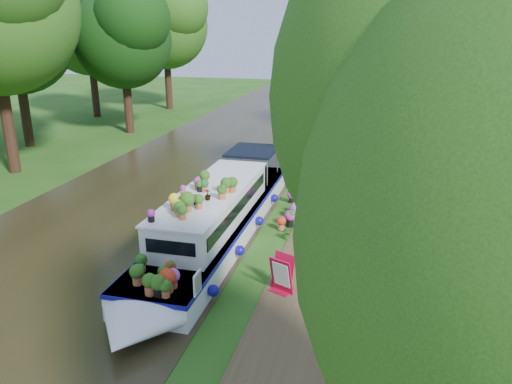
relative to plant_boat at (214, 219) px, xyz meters
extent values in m
plane|color=#204D13|center=(2.25, 1.58, -0.85)|extent=(100.00, 100.00, 0.00)
cube|color=black|center=(-3.75, 1.58, -0.84)|extent=(10.00, 100.00, 0.02)
cube|color=#4C3B23|center=(3.45, 1.58, -0.84)|extent=(2.20, 100.00, 0.03)
cube|color=white|center=(0.00, 0.85, -0.46)|extent=(2.20, 12.00, 0.75)
cube|color=#0F0E80|center=(0.00, 0.85, -0.14)|extent=(2.24, 12.04, 0.12)
cube|color=white|center=(0.00, 0.05, 0.44)|extent=(1.80, 7.00, 1.05)
cube|color=white|center=(0.00, 0.05, 1.00)|extent=(1.90, 7.10, 0.06)
cube|color=black|center=(0.91, 0.05, 0.52)|extent=(0.03, 6.40, 0.38)
cube|color=black|center=(-0.91, 0.05, 0.52)|extent=(0.03, 6.40, 0.38)
cube|color=black|center=(0.00, 5.15, 1.07)|extent=(1.90, 2.40, 0.10)
cube|color=white|center=(1.15, -4.55, 0.22)|extent=(0.04, 0.45, 0.55)
imported|color=#255416|center=(-0.50, -1.72, 1.24)|extent=(0.25, 0.27, 0.42)
imported|color=#255416|center=(0.20, -1.03, 1.20)|extent=(0.22, 0.22, 0.34)
cylinder|color=black|center=(6.05, 4.58, 1.42)|extent=(0.56, 0.56, 4.55)
sphere|color=black|center=(6.05, 4.58, 5.38)|extent=(4.80, 4.80, 4.80)
sphere|color=black|center=(7.01, 3.86, 6.34)|extent=(3.60, 3.60, 3.60)
sphere|color=black|center=(5.21, 5.42, 6.10)|extent=(3.84, 3.84, 3.84)
cylinder|color=black|center=(6.75, 16.58, 1.07)|extent=(0.56, 0.56, 3.85)
sphere|color=#255416|center=(6.75, 16.58, 5.10)|extent=(6.00, 6.00, 6.00)
sphere|color=#255416|center=(7.95, 15.68, 6.30)|extent=(4.50, 4.50, 4.50)
sphere|color=#255416|center=(5.70, 17.63, 6.00)|extent=(4.80, 4.80, 4.80)
cylinder|color=black|center=(6.25, 27.58, 1.25)|extent=(0.56, 0.56, 4.20)
sphere|color=black|center=(6.25, 27.58, 5.66)|extent=(6.60, 6.60, 6.60)
sphere|color=black|center=(7.57, 26.59, 6.98)|extent=(4.95, 4.95, 4.95)
sphere|color=black|center=(5.09, 28.73, 6.65)|extent=(5.28, 5.28, 5.28)
cylinder|color=black|center=(-12.25, 5.58, 1.60)|extent=(0.56, 0.56, 4.90)
cylinder|color=black|center=(-11.25, 15.58, 1.07)|extent=(0.56, 0.56, 3.85)
sphere|color=black|center=(-11.25, 15.58, 5.17)|extent=(6.20, 6.20, 6.20)
sphere|color=black|center=(-10.01, 14.65, 6.41)|extent=(4.65, 4.65, 4.65)
sphere|color=black|center=(-12.34, 16.66, 6.10)|extent=(4.96, 4.96, 4.96)
cylinder|color=black|center=(-12.75, 25.58, 1.34)|extent=(0.56, 0.56, 4.38)
sphere|color=#255416|center=(-12.75, 25.58, 5.97)|extent=(7.00, 7.00, 7.00)
sphere|color=#255416|center=(-11.35, 24.53, 7.37)|extent=(5.25, 5.25, 5.25)
sphere|color=#255416|center=(-13.98, 26.80, 7.02)|extent=(5.60, 5.60, 5.60)
cylinder|color=black|center=(-15.25, 10.58, 1.16)|extent=(0.56, 0.56, 4.02)
sphere|color=black|center=(-15.25, 10.58, 5.41)|extent=(6.40, 6.40, 6.40)
sphere|color=black|center=(-13.97, 9.62, 6.69)|extent=(4.80, 4.80, 4.80)
sphere|color=black|center=(-16.37, 11.70, 6.37)|extent=(5.12, 5.12, 5.12)
cylinder|color=black|center=(-16.75, 20.58, 1.25)|extent=(0.56, 0.56, 4.20)
sphere|color=#255416|center=(-16.75, 20.58, 5.73)|extent=(6.80, 6.80, 6.80)
sphere|color=#255416|center=(-15.39, 19.56, 7.09)|extent=(5.10, 5.10, 5.10)
sphere|color=#255416|center=(-17.94, 21.77, 6.75)|extent=(5.44, 5.44, 5.44)
cube|color=black|center=(0.00, 21.07, -0.57)|extent=(2.87, 5.51, 0.53)
cube|color=black|center=(0.00, 20.63, 0.00)|extent=(2.01, 3.29, 0.61)
cube|color=#B70D31|center=(2.84, -2.63, -0.81)|extent=(0.71, 0.66, 0.03)
cube|color=#B70D31|center=(2.84, -2.75, -0.30)|extent=(0.69, 0.49, 1.02)
cube|color=#B70D31|center=(2.84, -2.50, -0.30)|extent=(0.69, 0.49, 1.02)
cube|color=white|center=(2.84, -2.80, -0.25)|extent=(0.53, 0.36, 0.71)
imported|color=#DC5A9B|center=(3.47, 24.18, -0.06)|extent=(0.62, 0.47, 1.52)
imported|color=black|center=(4.15, 18.92, 0.03)|extent=(1.04, 0.99, 1.70)
imported|color=#2D5D1C|center=(2.30, 0.89, -0.64)|extent=(0.46, 0.42, 0.42)
camera|label=1|loc=(5.11, -14.46, 6.07)|focal=35.00mm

